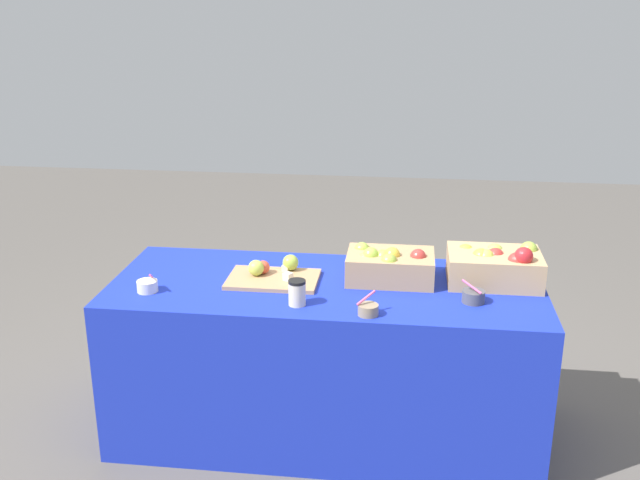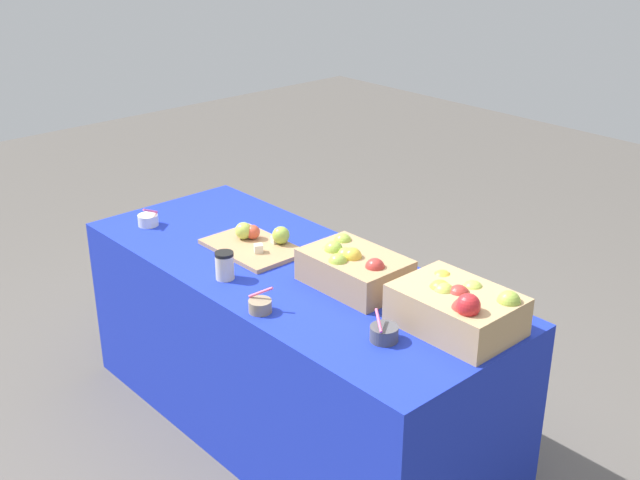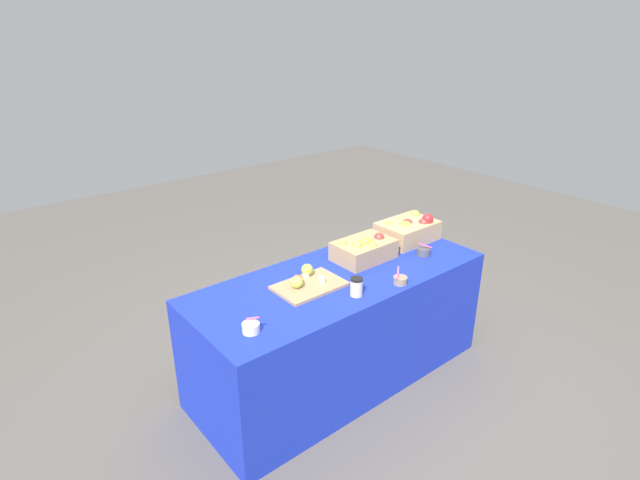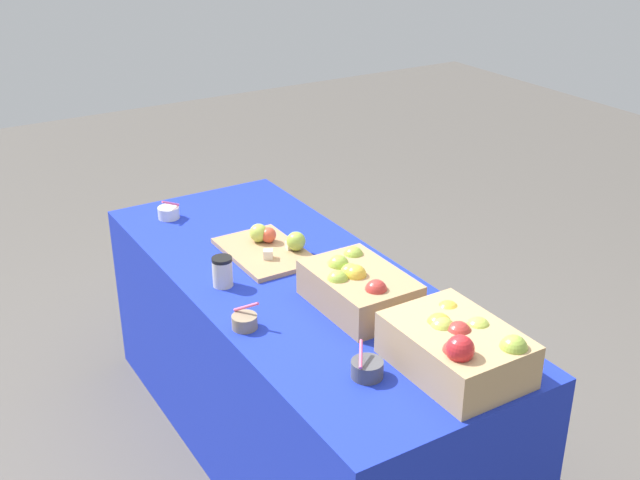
% 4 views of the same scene
% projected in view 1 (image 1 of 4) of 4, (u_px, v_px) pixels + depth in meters
% --- Properties ---
extents(ground_plane, '(10.00, 10.00, 0.00)m').
position_uv_depth(ground_plane, '(326.00, 429.00, 3.45)').
color(ground_plane, '#56514C').
extents(table, '(1.90, 0.76, 0.74)m').
position_uv_depth(table, '(326.00, 359.00, 3.33)').
color(table, '#192DB7').
rests_on(table, ground_plane).
extents(apple_crate_left, '(0.40, 0.29, 0.20)m').
position_uv_depth(apple_crate_left, '(495.00, 265.00, 3.21)').
color(apple_crate_left, tan).
rests_on(apple_crate_left, table).
extents(apple_crate_middle, '(0.38, 0.26, 0.16)m').
position_uv_depth(apple_crate_middle, '(389.00, 265.00, 3.23)').
color(apple_crate_middle, tan).
rests_on(apple_crate_middle, table).
extents(cutting_board_front, '(0.40, 0.27, 0.09)m').
position_uv_depth(cutting_board_front, '(273.00, 274.00, 3.25)').
color(cutting_board_front, tan).
rests_on(cutting_board_front, table).
extents(sample_bowl_near, '(0.10, 0.09, 0.10)m').
position_uv_depth(sample_bowl_near, '(473.00, 296.00, 3.01)').
color(sample_bowl_near, '#4C4C51').
rests_on(sample_bowl_near, table).
extents(sample_bowl_mid, '(0.09, 0.09, 0.09)m').
position_uv_depth(sample_bowl_mid, '(368.00, 309.00, 2.90)').
color(sample_bowl_mid, gray).
rests_on(sample_bowl_mid, table).
extents(sample_bowl_far, '(0.09, 0.09, 0.09)m').
position_uv_depth(sample_bowl_far, '(147.00, 286.00, 3.12)').
color(sample_bowl_far, silver).
rests_on(sample_bowl_far, table).
extents(coffee_cup, '(0.07, 0.07, 0.11)m').
position_uv_depth(coffee_cup, '(297.00, 293.00, 2.98)').
color(coffee_cup, beige).
rests_on(coffee_cup, table).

